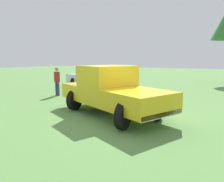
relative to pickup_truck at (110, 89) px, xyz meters
The scene contains 4 objects.
ground_plane 1.13m from the pickup_truck, 59.07° to the left, with size 80.00×80.00×0.00m, color #5B8C47.
pickup_truck is the anchor object (origin of this frame).
sedan_near 8.13m from the pickup_truck, 143.78° to the right, with size 2.80×5.04×1.46m.
person_bystander 5.09m from the pickup_truck, 115.91° to the right, with size 0.41×0.41×1.61m.
Camera 1 is at (6.77, 3.26, 2.11)m, focal length 34.54 mm.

